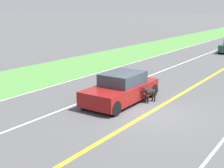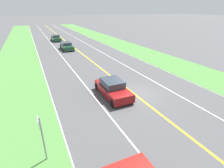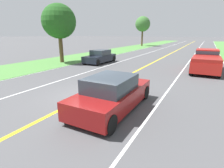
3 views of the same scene
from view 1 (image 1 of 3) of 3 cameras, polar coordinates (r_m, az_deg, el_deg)
The scene contains 7 objects.
ground_plane at distance 13.89m, azimuth 6.74°, elevation -5.33°, with size 400.00×400.00×0.00m, color #4C4C4F.
centre_divider_line at distance 13.89m, azimuth 6.74°, elevation -5.31°, with size 0.18×160.00×0.01m, color yellow.
lane_edge_line_right at distance 18.04m, azimuth -13.36°, elevation -1.05°, with size 0.14×160.00×0.01m, color white.
lane_dash_same_dir at distance 15.71m, azimuth -4.65°, elevation -2.95°, with size 0.10×160.00×0.01m, color white.
grass_verge_right at distance 20.30m, azimuth -19.12°, elevation 0.25°, with size 6.00×160.00×0.03m, color #4C843D.
ego_car at distance 15.18m, azimuth 1.72°, elevation -0.88°, with size 1.92×4.42×1.46m.
dog at distance 15.25m, azimuth 6.79°, elevation -1.48°, with size 0.46×1.16×0.84m.
Camera 1 is at (-5.97, 11.67, 4.58)m, focal length 50.00 mm.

